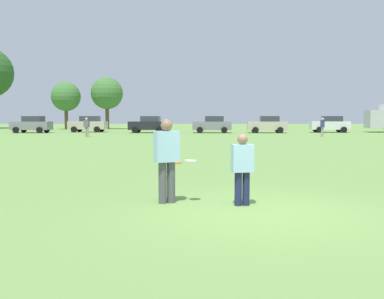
{
  "coord_description": "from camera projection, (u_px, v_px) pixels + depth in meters",
  "views": [
    {
      "loc": [
        -1.24,
        -8.39,
        1.83
      ],
      "look_at": [
        -1.32,
        2.35,
        1.02
      ],
      "focal_mm": 41.7,
      "sensor_mm": 36.0,
      "label": 1
    }
  ],
  "objects": [
    {
      "name": "traffic_cone",
      "position": [
        177.0,
        158.0,
        17.19
      ],
      "size": [
        0.32,
        0.32,
        0.48
      ],
      "color": "#D8590C",
      "rests_on": "ground"
    },
    {
      "name": "player_defender",
      "position": [
        242.0,
        166.0,
        9.07
      ],
      "size": [
        0.46,
        0.31,
        1.46
      ],
      "color": "#1E234C",
      "rests_on": "ground"
    },
    {
      "name": "parked_car_far_right",
      "position": [
        330.0,
        124.0,
        49.46
      ],
      "size": [
        4.29,
        2.39,
        1.82
      ],
      "color": "silver",
      "rests_on": "ground"
    },
    {
      "name": "bystander_sideline_watcher",
      "position": [
        166.0,
        126.0,
        44.94
      ],
      "size": [
        0.25,
        0.43,
        1.54
      ],
      "color": "black",
      "rests_on": "ground"
    },
    {
      "name": "tree_center_elm",
      "position": [
        66.0,
        97.0,
        61.1
      ],
      "size": [
        3.99,
        3.99,
        6.49
      ],
      "color": "brown",
      "rests_on": "ground"
    },
    {
      "name": "player_thrower",
      "position": [
        167.0,
        156.0,
        9.31
      ],
      "size": [
        0.57,
        0.45,
        1.76
      ],
      "color": "#4C4C51",
      "rests_on": "ground"
    },
    {
      "name": "parked_car_center",
      "position": [
        149.0,
        124.0,
        48.52
      ],
      "size": [
        4.29,
        2.39,
        1.82
      ],
      "color": "black",
      "rests_on": "ground"
    },
    {
      "name": "bystander_field_marshal",
      "position": [
        87.0,
        126.0,
        38.97
      ],
      "size": [
        0.51,
        0.36,
        1.69
      ],
      "color": "gray",
      "rests_on": "ground"
    },
    {
      "name": "parked_car_near_right",
      "position": [
        267.0,
        124.0,
        48.28
      ],
      "size": [
        4.29,
        2.39,
        1.82
      ],
      "color": "#B7AD99",
      "rests_on": "ground"
    },
    {
      "name": "ground_plane",
      "position": [
        260.0,
        212.0,
        8.5
      ],
      "size": [
        191.69,
        191.69,
        0.0
      ],
      "primitive_type": "plane",
      "color": "#6B9347"
    },
    {
      "name": "parked_car_mid_left",
      "position": [
        88.0,
        124.0,
        50.56
      ],
      "size": [
        4.29,
        2.39,
        1.82
      ],
      "color": "#B7AD99",
      "rests_on": "ground"
    },
    {
      "name": "bystander_far_jogger",
      "position": [
        322.0,
        126.0,
        39.12
      ],
      "size": [
        0.46,
        0.53,
        1.67
      ],
      "color": "gray",
      "rests_on": "ground"
    },
    {
      "name": "tree_east_birch",
      "position": [
        107.0,
        93.0,
        61.98
      ],
      "size": [
        4.44,
        4.44,
        7.22
      ],
      "color": "brown",
      "rests_on": "ground"
    },
    {
      "name": "frisbee",
      "position": [
        191.0,
        161.0,
        9.4
      ],
      "size": [
        0.27,
        0.27,
        0.05
      ],
      "color": "white"
    },
    {
      "name": "parked_car_near_left",
      "position": [
        32.0,
        124.0,
        48.44
      ],
      "size": [
        4.29,
        2.39,
        1.82
      ],
      "color": "slate",
      "rests_on": "ground"
    },
    {
      "name": "parked_car_mid_right",
      "position": [
        213.0,
        124.0,
        48.39
      ],
      "size": [
        4.29,
        2.39,
        1.82
      ],
      "color": "slate",
      "rests_on": "ground"
    }
  ]
}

